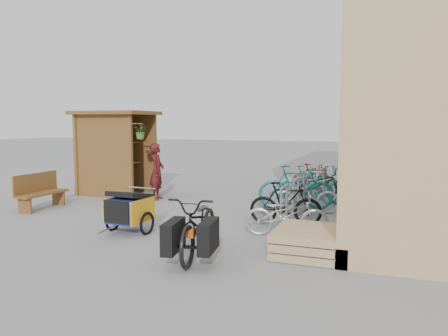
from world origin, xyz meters
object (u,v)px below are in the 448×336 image
(bench, at_px, (40,191))
(bike_3, at_px, (296,187))
(person_kiosk, at_px, (157,171))
(bike_1, at_px, (286,203))
(bike_5, at_px, (309,183))
(kiosk, at_px, (113,141))
(bike_6, at_px, (310,182))
(child_trailer, at_px, (129,208))
(cargo_bike, at_px, (199,226))
(bike_0, at_px, (287,214))
(pallet_stack, at_px, (308,241))
(bike_2, at_px, (305,196))
(shopping_carts, at_px, (350,168))
(bike_4, at_px, (314,185))
(bike_7, at_px, (314,179))

(bench, distance_m, bike_3, 6.16)
(person_kiosk, relative_size, bike_1, 1.04)
(bike_3, relative_size, bike_5, 1.09)
(kiosk, distance_m, bench, 2.76)
(bike_5, distance_m, bike_6, 0.90)
(child_trailer, distance_m, cargo_bike, 2.08)
(bench, bearing_deg, bike_0, -3.31)
(kiosk, xyz_separation_m, bike_0, (5.72, -2.88, -1.15))
(child_trailer, xyz_separation_m, bike_1, (2.64, 1.65, -0.02))
(bike_5, bearing_deg, child_trailer, 142.55)
(child_trailer, xyz_separation_m, person_kiosk, (-1.26, 3.33, 0.30))
(pallet_stack, relative_size, bike_2, 0.78)
(child_trailer, bearing_deg, bench, 163.82)
(bike_2, bearing_deg, kiosk, 72.17)
(shopping_carts, bearing_deg, person_kiosk, -135.19)
(shopping_carts, bearing_deg, bike_1, -96.94)
(bike_4, bearing_deg, bike_2, 159.81)
(bike_1, bearing_deg, bike_7, -6.23)
(bike_0, relative_size, bike_5, 0.93)
(bike_5, bearing_deg, cargo_bike, 165.19)
(shopping_carts, height_order, bike_0, shopping_carts)
(kiosk, distance_m, bike_0, 6.51)
(cargo_bike, distance_m, bike_1, 2.70)
(shopping_carts, distance_m, bike_5, 3.66)
(child_trailer, distance_m, person_kiosk, 3.57)
(pallet_stack, relative_size, bike_5, 0.73)
(bike_0, height_order, bike_3, bike_3)
(bike_3, xyz_separation_m, bike_6, (0.03, 1.96, -0.12))
(pallet_stack, distance_m, bike_0, 1.15)
(bench, distance_m, bike_7, 7.34)
(person_kiosk, height_order, bike_5, person_kiosk)
(cargo_bike, xyz_separation_m, bike_1, (0.78, 2.58, -0.05))
(pallet_stack, height_order, bike_3, bike_3)
(bike_1, bearing_deg, bike_0, -172.77)
(bike_0, bearing_deg, bike_1, 0.33)
(bike_7, bearing_deg, pallet_stack, -154.35)
(bike_4, height_order, bike_7, bike_4)
(bike_1, bearing_deg, bike_5, -7.15)
(bike_3, height_order, bike_6, bike_3)
(bike_0, relative_size, bike_3, 0.85)
(bike_6, bearing_deg, bike_1, 171.20)
(kiosk, bearing_deg, shopping_carts, 34.39)
(child_trailer, distance_m, bike_1, 3.11)
(bike_0, bearing_deg, child_trailer, 91.87)
(cargo_bike, bearing_deg, bike_0, 51.25)
(child_trailer, distance_m, bike_0, 2.96)
(kiosk, height_order, pallet_stack, kiosk)
(bench, relative_size, bike_4, 0.73)
(person_kiosk, bearing_deg, bike_3, -102.99)
(bench, relative_size, bike_2, 0.90)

